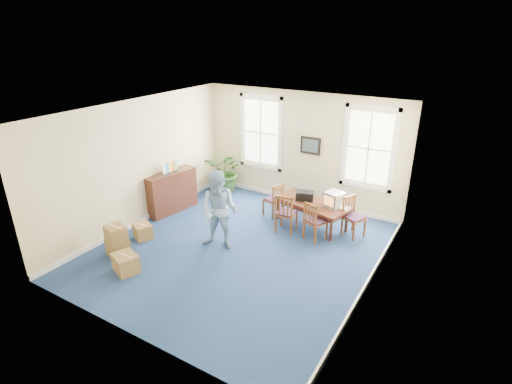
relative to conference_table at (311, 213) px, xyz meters
The scene contains 25 objects.
floor 2.22m from the conference_table, 115.01° to the right, with size 6.50×6.50×0.00m, color navy.
ceiling 3.62m from the conference_table, 115.01° to the right, with size 6.50×6.50×0.00m, color white.
wall_back 2.02m from the conference_table, 126.53° to the left, with size 6.50×6.50×0.00m, color beige.
wall_front 5.48m from the conference_table, 100.06° to the right, with size 6.50×6.50×0.00m, color beige.
wall_left 4.59m from the conference_table, 153.10° to the right, with size 6.50×6.50×0.00m, color beige.
wall_right 3.14m from the conference_table, 43.94° to the right, with size 6.50×6.50×0.00m, color beige.
baseboard_back 1.56m from the conference_table, 127.19° to the left, with size 6.00×0.04×0.12m, color white.
baseboard_left 4.39m from the conference_table, 152.92° to the right, with size 0.04×6.50×0.12m, color white.
baseboard_right 2.87m from the conference_table, 44.35° to the right, with size 0.04×6.50×0.12m, color white.
window_left 3.00m from the conference_table, 151.01° to the left, with size 1.40×0.12×2.20m, color white, non-canonical shape.
window_right 2.22m from the conference_table, 51.87° to the left, with size 1.40×0.12×2.20m, color white, non-canonical shape.
wall_picture 1.97m from the conference_table, 117.59° to the left, with size 0.58×0.06×0.48m, color black, non-canonical shape.
conference_table is the anchor object (origin of this frame).
crt_tv 0.76m from the conference_table, ahead, with size 0.41×0.45×0.37m, color #B7B7BC, non-canonical shape.
game_console 0.90m from the conference_table, ahead, with size 0.15×0.19×0.05m, color white.
equipment_bag 0.49m from the conference_table, 168.69° to the left, with size 0.45×0.29×0.22m, color black.
chair_near_left 0.78m from the conference_table, 120.96° to the right, with size 0.47×0.47×1.05m, color brown, non-canonical shape.
chair_near_right 0.78m from the conference_table, 59.04° to the right, with size 0.44×0.44×0.99m, color brown, non-canonical shape.
chair_end_left 1.14m from the conference_table, behind, with size 0.43×0.43×0.95m, color brown, non-canonical shape.
chair_end_right 1.14m from the conference_table, ahead, with size 0.45×0.45×1.00m, color brown, non-canonical shape.
man 2.59m from the conference_table, 123.12° to the right, with size 0.91×0.70×1.86m, color #7EA2C6.
credenza 3.87m from the conference_table, 162.29° to the right, with size 0.43×1.49×1.17m, color #472116.
brochure_rack 3.97m from the conference_table, 162.20° to the right, with size 0.12×0.69×0.31m, color #99999E, non-canonical shape.
potted_plant 3.22m from the conference_table, 168.01° to the left, with size 1.23×1.07×1.37m, color #234719.
cardboard_boxes 4.58m from the conference_table, 130.20° to the right, with size 1.33×1.33×0.76m, color olive, non-canonical shape.
Camera 1 is at (4.47, -6.71, 4.82)m, focal length 28.00 mm.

